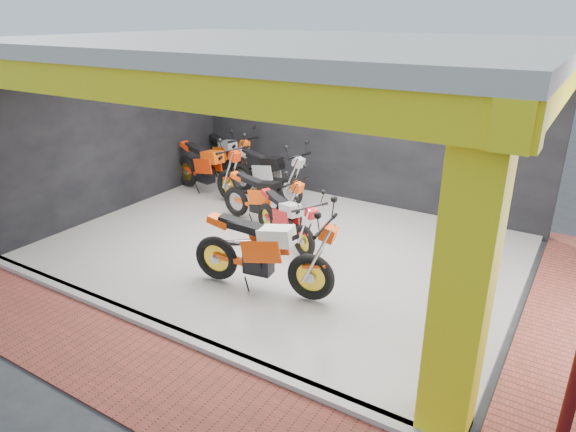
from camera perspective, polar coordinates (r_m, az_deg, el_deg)
name	(u,v)px	position (r m, az deg, el deg)	size (l,w,h in m)	color
ground	(212,299)	(8.00, -8.47, -9.16)	(80.00, 80.00, 0.00)	#2D2D30
showroom_floor	(282,249)	(9.40, -0.69, -3.65)	(8.00, 6.00, 0.10)	silver
showroom_ceiling	(281,45)	(8.51, -0.80, 18.51)	(8.40, 6.40, 0.20)	beige
back_wall	(357,127)	(11.47, 7.71, 9.81)	(8.20, 0.20, 3.50)	black
left_wall	(117,131)	(11.48, -18.51, 8.91)	(0.20, 6.20, 3.50)	black
corner_column	(464,282)	(5.05, 18.98, -6.94)	(0.50, 0.50, 3.50)	yellow
header_beam_front	(139,86)	(6.22, -16.23, 13.75)	(8.40, 0.30, 0.40)	yellow
header_beam_right	(559,81)	(7.23, 27.87, 13.16)	(0.30, 6.40, 0.40)	yellow
floor_kerb	(163,329)	(7.36, -13.67, -12.14)	(8.00, 0.20, 0.10)	silver
paver_front	(119,362)	(6.97, -18.29, -15.18)	(9.00, 1.40, 0.03)	#9C3C33
moto_hero	(311,255)	(7.35, 2.60, -4.35)	(2.44, 0.90, 1.49)	#FC470A
moto_row_a	(304,226)	(8.72, 1.82, -1.12)	(1.94, 0.72, 1.18)	red
moto_row_b	(288,201)	(9.72, 0.04, 1.64)	(2.09, 0.77, 1.28)	#FF4E0A
moto_row_c	(228,170)	(11.38, -6.69, 5.06)	(2.43, 0.90, 1.49)	red
moto_row_d	(290,176)	(10.99, 0.22, 4.42)	(2.32, 0.86, 1.42)	#A6A8AD
moto_row_e	(239,157)	(12.58, -5.42, 6.53)	(2.30, 0.85, 1.41)	#F8570A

